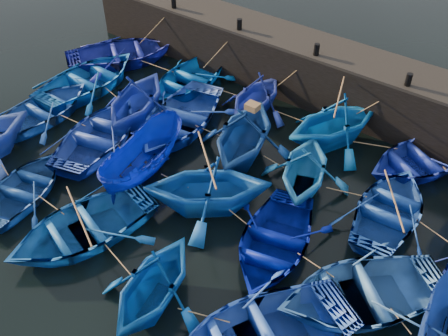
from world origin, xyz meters
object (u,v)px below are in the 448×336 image
Objects in this scene: boat_13 at (46,108)px; boat_8 at (179,118)px; boat_0 at (122,53)px; wooden_crate at (253,107)px.

boat_8 is at bearing -152.47° from boat_13.
boat_13 is at bearing -163.21° from boat_8.
boat_0 is at bearing -82.42° from boat_13.
wooden_crate is (3.65, 0.08, 2.00)m from boat_8.
wooden_crate is (8.85, 3.00, 2.09)m from boat_13.
boat_0 is at bearing 165.74° from wooden_crate.
boat_13 is 9.60× the size of wooden_crate.
boat_0 is at bearing 144.71° from boat_8.
wooden_crate is (9.76, -2.48, 2.00)m from boat_0.
boat_13 is at bearing -161.27° from wooden_crate.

